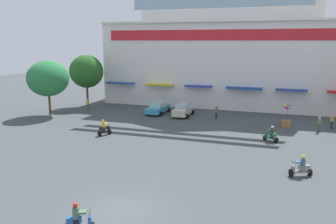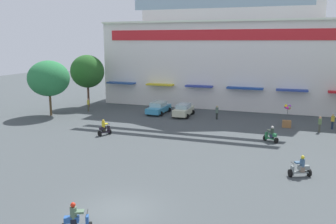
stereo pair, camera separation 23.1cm
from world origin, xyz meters
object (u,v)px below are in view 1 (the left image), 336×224
object	(u,v)px
scooter_rider_1	(271,135)
scooter_rider_3	(301,168)
pedestrian_0	(319,123)
pedestrian_2	(332,120)
parked_car_0	(158,108)
balloon_vendor_cart	(286,117)
parked_car_1	(183,110)
pedestrian_1	(87,104)
scooter_rider_4	(78,221)
plaza_tree_2	(86,71)
pedestrian_3	(216,111)
plaza_tree_0	(48,78)
scooter_rider_2	(104,129)

from	to	relation	value
scooter_rider_1	scooter_rider_3	xyz separation A→B (m)	(2.38, -8.08, -0.03)
pedestrian_0	pedestrian_2	bearing A→B (deg)	52.92
parked_car_0	scooter_rider_1	xyz separation A→B (m)	(14.23, -8.62, -0.12)
scooter_rider_3	balloon_vendor_cart	world-z (taller)	balloon_vendor_cart
parked_car_1	pedestrian_1	bearing A→B (deg)	-174.93
scooter_rider_4	balloon_vendor_cart	bearing A→B (deg)	70.39
parked_car_1	pedestrian_0	xyz separation A→B (m)	(15.20, -2.89, 0.16)
plaza_tree_2	pedestrian_3	world-z (taller)	plaza_tree_2
balloon_vendor_cart	pedestrian_3	bearing A→B (deg)	169.58
scooter_rider_3	pedestrian_2	world-z (taller)	pedestrian_2
pedestrian_1	pedestrian_2	bearing A→B (deg)	0.03
parked_car_1	scooter_rider_1	world-z (taller)	scooter_rider_1
plaza_tree_2	pedestrian_1	xyz separation A→B (m)	(1.70, -2.85, -3.95)
scooter_rider_1	pedestrian_0	xyz separation A→B (m)	(4.41, 5.25, 0.30)
scooter_rider_1	pedestrian_1	size ratio (longest dim) A/B	0.89
parked_car_1	scooter_rider_3	distance (m)	20.90
plaza_tree_0	pedestrian_1	size ratio (longest dim) A/B	3.99
plaza_tree_0	pedestrian_0	bearing A→B (deg)	3.85
pedestrian_1	scooter_rider_2	bearing A→B (deg)	-51.43
plaza_tree_2	pedestrian_0	xyz separation A→B (m)	(29.55, -4.62, -4.00)
scooter_rider_2	pedestrian_3	size ratio (longest dim) A/B	0.96
plaza_tree_2	scooter_rider_4	bearing A→B (deg)	-59.37
plaza_tree_0	parked_car_0	bearing A→B (deg)	24.11
plaza_tree_0	pedestrian_1	xyz separation A→B (m)	(2.94, 3.84, -3.61)
scooter_rider_2	pedestrian_1	size ratio (longest dim) A/B	0.94
parked_car_0	pedestrian_0	bearing A→B (deg)	-10.24
parked_car_0	scooter_rider_4	size ratio (longest dim) A/B	2.82
pedestrian_0	pedestrian_1	xyz separation A→B (m)	(-27.85, 1.77, 0.06)
pedestrian_0	scooter_rider_3	bearing A→B (deg)	-98.66
scooter_rider_4	pedestrian_3	size ratio (longest dim) A/B	0.96
plaza_tree_2	pedestrian_3	distance (m)	19.12
parked_car_0	pedestrian_1	bearing A→B (deg)	-170.16
parked_car_0	pedestrian_0	distance (m)	18.94
plaza_tree_0	pedestrian_2	bearing A→B (deg)	6.84
pedestrian_2	balloon_vendor_cart	xyz separation A→B (m)	(-4.52, -0.74, 0.17)
parked_car_1	scooter_rider_3	bearing A→B (deg)	-50.92
scooter_rider_1	scooter_rider_3	distance (m)	8.43
plaza_tree_0	scooter_rider_1	size ratio (longest dim) A/B	4.46
plaza_tree_0	scooter_rider_1	world-z (taller)	plaza_tree_0
scooter_rider_2	scooter_rider_3	world-z (taller)	scooter_rider_2
scooter_rider_1	scooter_rider_3	bearing A→B (deg)	-73.58
pedestrian_3	balloon_vendor_cart	size ratio (longest dim) A/B	0.65
scooter_rider_2	pedestrian_1	xyz separation A→B (m)	(-7.91, 9.92, 0.33)
plaza_tree_0	scooter_rider_1	bearing A→B (deg)	-6.87
scooter_rider_3	scooter_rider_4	xyz separation A→B (m)	(-10.26, -11.21, 0.06)
plaza_tree_0	parked_car_1	world-z (taller)	plaza_tree_0
parked_car_0	pedestrian_3	bearing A→B (deg)	-6.63
pedestrian_1	balloon_vendor_cart	distance (m)	24.69
parked_car_0	parked_car_1	world-z (taller)	parked_car_1
plaza_tree_0	scooter_rider_3	xyz separation A→B (m)	(28.76, -11.26, -3.99)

